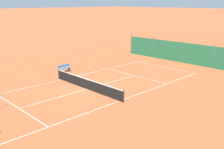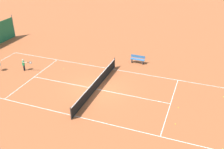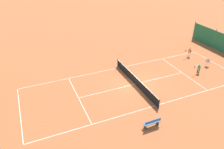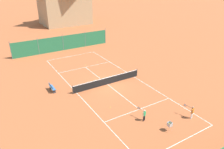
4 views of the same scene
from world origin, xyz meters
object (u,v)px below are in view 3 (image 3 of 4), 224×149
player_far_service (199,68)px  player_near_baseline (189,51)px  tennis_net (135,80)px  tennis_ball_alley_left (183,85)px  tennis_ball_mid_court (71,97)px  tennis_ball_alley_right (65,87)px  courtside_bench (152,123)px  tennis_ball_near_corner (42,125)px  tennis_ball_by_net_right (34,86)px  tennis_ball_service_box (185,96)px  ball_hopper (208,61)px

player_far_service → player_near_baseline: bearing=-27.1°
player_far_service → tennis_net: bearing=84.4°
tennis_ball_alley_left → tennis_ball_mid_court: 11.98m
tennis_net → tennis_ball_alley_left: size_ratio=139.09×
tennis_ball_alley_right → courtside_bench: 10.25m
tennis_net → courtside_bench: tennis_net is taller
courtside_bench → tennis_net: bearing=-16.7°
tennis_net → courtside_bench: (-6.34, 1.90, -0.05)m
tennis_ball_near_corner → tennis_ball_by_net_right: (6.40, -0.06, 0.00)m
tennis_ball_by_net_right → tennis_ball_service_box: same height
tennis_ball_near_corner → player_far_service: bearing=-84.8°
tennis_ball_near_corner → tennis_ball_mid_court: size_ratio=1.00×
tennis_ball_mid_court → courtside_bench: 8.46m
tennis_ball_by_net_right → tennis_ball_service_box: size_ratio=1.00×
tennis_ball_service_box → ball_hopper: 8.12m
tennis_ball_near_corner → ball_hopper: 20.89m
tennis_net → tennis_ball_by_net_right: size_ratio=139.09×
player_far_service → courtside_bench: bearing=119.1°
courtside_bench → tennis_ball_alley_left: bearing=-58.5°
player_near_baseline → ball_hopper: player_near_baseline is taller
tennis_net → tennis_ball_mid_court: tennis_net is taller
tennis_ball_alley_left → tennis_ball_service_box: 2.05m
tennis_ball_by_net_right → player_far_service: bearing=-104.4°
player_near_baseline → courtside_bench: (-9.60, 12.04, -0.31)m
tennis_ball_alley_left → tennis_ball_mid_court: same height
tennis_net → player_near_baseline: bearing=-72.2°
tennis_ball_alley_left → tennis_ball_alley_right: same height
player_far_service → tennis_ball_near_corner: 18.48m
tennis_net → tennis_ball_mid_court: bearing=87.1°
tennis_net → tennis_ball_service_box: (-4.06, -3.49, -0.47)m
tennis_ball_near_corner → courtside_bench: 9.27m
tennis_ball_by_net_right → tennis_ball_mid_court: (-3.56, -3.21, 0.00)m
tennis_net → player_far_service: (-0.80, -8.07, 0.20)m
tennis_ball_service_box → ball_hopper: ball_hopper is taller
player_far_service → tennis_ball_service_box: 5.66m
ball_hopper → tennis_ball_near_corner: bearing=97.3°
tennis_ball_service_box → player_far_service: bearing=-54.5°
player_near_baseline → tennis_ball_service_box: bearing=137.7°
tennis_ball_alley_right → tennis_ball_service_box: bearing=-121.5°
tennis_ball_near_corner → tennis_ball_mid_court: same height
tennis_ball_service_box → tennis_ball_mid_court: bearing=67.3°
player_near_baseline → tennis_ball_alley_left: bearing=135.4°
ball_hopper → tennis_ball_mid_court: bearing=89.4°
player_near_baseline → courtside_bench: bearing=128.6°
tennis_net → courtside_bench: bearing=163.3°
tennis_ball_mid_court → ball_hopper: 17.46m
tennis_net → player_near_baseline: (3.26, -10.14, 0.26)m
tennis_ball_alley_right → tennis_ball_mid_court: 2.10m
tennis_ball_alley_right → courtside_bench: size_ratio=0.04×
tennis_ball_alley_left → tennis_ball_near_corner: 14.94m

